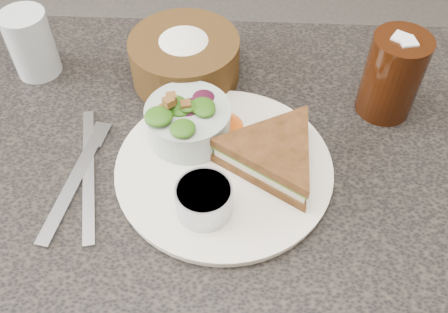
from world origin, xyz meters
TOP-DOWN VIEW (x-y plane):
  - dining_table at (0.00, 0.00)m, footprint 1.00×0.70m
  - dinner_plate at (0.03, 0.02)m, footprint 0.27×0.27m
  - sandwich at (0.10, 0.03)m, footprint 0.22×0.22m
  - salad_bowl at (-0.01, 0.07)m, footprint 0.13×0.13m
  - dressing_ramekin at (0.01, -0.05)m, footprint 0.08×0.08m
  - orange_wedge at (0.03, 0.09)m, footprint 0.09×0.09m
  - fork at (-0.16, -0.01)m, footprint 0.05×0.18m
  - knife at (-0.14, 0.01)m, footprint 0.06×0.22m
  - bread_basket at (-0.03, 0.20)m, footprint 0.20×0.20m
  - cola_glass at (0.26, 0.15)m, footprint 0.09×0.09m
  - water_glass at (-0.26, 0.21)m, footprint 0.07×0.07m

SIDE VIEW (x-z plane):
  - dining_table at x=0.00m, z-range 0.00..0.75m
  - knife at x=-0.14m, z-range 0.75..0.75m
  - fork at x=-0.16m, z-range 0.75..0.75m
  - dinner_plate at x=0.03m, z-range 0.75..0.76m
  - orange_wedge at x=0.03m, z-range 0.76..0.79m
  - dressing_ramekin at x=0.01m, z-range 0.76..0.80m
  - sandwich at x=0.10m, z-range 0.76..0.81m
  - salad_bowl at x=-0.01m, z-range 0.76..0.83m
  - bread_basket at x=-0.03m, z-range 0.75..0.84m
  - water_glass at x=-0.26m, z-range 0.75..0.85m
  - cola_glass at x=0.26m, z-range 0.75..0.88m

